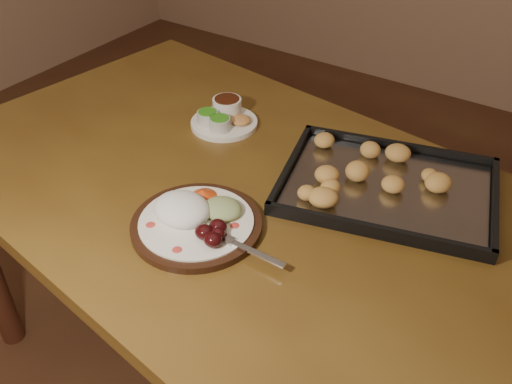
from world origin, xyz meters
The scene contains 5 objects.
ground centered at (0.00, 0.00, 0.00)m, with size 4.00×4.00×0.00m, color #53341C.
dining_table centered at (0.26, -0.18, 0.65)m, with size 1.62×1.11×0.75m.
dinner_plate centered at (0.27, -0.34, 0.77)m, with size 0.35×0.27×0.06m.
condiment_saucer centered at (0.07, 0.02, 0.77)m, with size 0.17×0.17×0.06m.
baking_tray centered at (0.54, -0.01, 0.77)m, with size 0.53×0.44×0.05m.
Camera 1 is at (0.86, -1.01, 1.51)m, focal length 40.00 mm.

